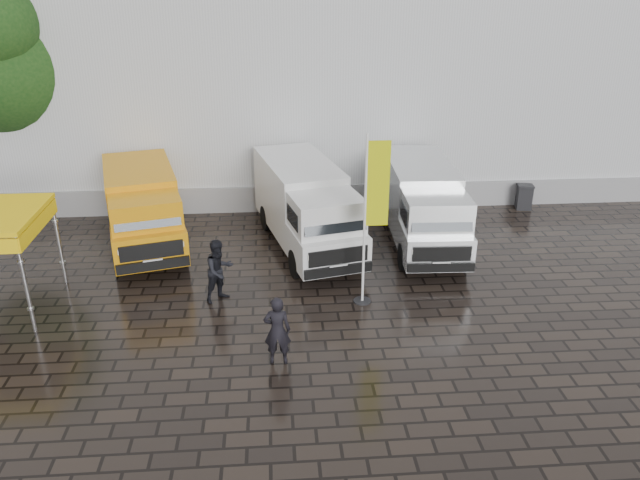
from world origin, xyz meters
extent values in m
plane|color=black|center=(0.00, 0.00, 0.00)|extent=(120.00, 120.00, 0.00)
cube|color=silver|center=(2.00, 16.00, 6.00)|extent=(44.00, 16.00, 12.00)
cube|color=gray|center=(2.00, 7.95, 0.50)|extent=(44.00, 0.15, 1.00)
cylinder|color=silver|center=(-8.99, 2.40, 1.34)|extent=(0.10, 0.10, 2.69)
cylinder|color=silver|center=(-8.99, -0.35, 1.34)|extent=(0.10, 0.10, 2.69)
cylinder|color=black|center=(-0.17, 0.54, 0.02)|extent=(0.50, 0.50, 0.04)
cylinder|color=white|center=(-0.17, 0.54, 2.45)|extent=(0.07, 0.07, 4.91)
cube|color=#CBD30B|center=(0.16, 0.54, 3.53)|extent=(0.60, 0.03, 2.36)
cylinder|color=black|center=(-12.30, 9.24, 2.27)|extent=(0.64, 0.64, 4.54)
sphere|color=#133611|center=(-12.30, 9.24, 5.45)|extent=(5.00, 5.00, 5.00)
cube|color=black|center=(7.21, 7.47, 0.49)|extent=(0.69, 0.69, 0.98)
imported|color=black|center=(-2.62, -2.25, 0.89)|extent=(0.67, 0.46, 1.78)
imported|color=black|center=(-4.21, 0.98, 0.93)|extent=(1.14, 1.11, 1.86)
camera|label=1|loc=(-2.57, -14.95, 8.83)|focal=35.00mm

